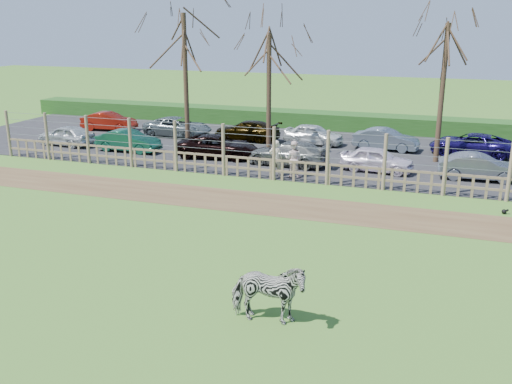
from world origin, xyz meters
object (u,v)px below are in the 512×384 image
(visitor_a, at_px, (276,158))
(car_10, at_px, (314,134))
(zebra, at_px, (268,293))
(car_1, at_px, (128,141))
(tree_mid, at_px, (269,64))
(car_12, at_px, (471,144))
(car_2, at_px, (218,146))
(crow, at_px, (504,211))
(car_11, at_px, (386,139))
(car_0, at_px, (66,135))
(car_8, at_px, (178,127))
(tree_left, at_px, (185,49))
(car_7, at_px, (109,121))
(car_4, at_px, (377,159))
(tree_right, at_px, (445,60))
(visitor_b, at_px, (293,159))
(car_3, at_px, (288,153))
(car_9, at_px, (247,131))
(car_5, at_px, (479,167))

(visitor_a, distance_m, car_10, 7.54)
(zebra, distance_m, car_1, 20.26)
(tree_mid, relative_size, car_12, 1.58)
(car_2, bearing_deg, crow, -116.12)
(tree_mid, distance_m, car_11, 7.90)
(car_0, xyz_separation_m, car_12, (22.44, 4.94, 0.00))
(car_10, relative_size, car_11, 0.97)
(car_1, relative_size, car_8, 0.84)
(tree_left, xyz_separation_m, zebra, (10.18, -16.98, -4.81))
(car_7, bearing_deg, zebra, -145.45)
(car_10, bearing_deg, zebra, -163.67)
(tree_mid, xyz_separation_m, visitor_a, (1.91, -4.91, -3.96))
(car_4, xyz_separation_m, car_8, (-13.03, 4.72, 0.00))
(car_8, bearing_deg, zebra, -147.39)
(tree_right, distance_m, visitor_b, 9.28)
(tree_right, relative_size, car_4, 2.09)
(visitor_a, height_order, car_12, visitor_a)
(tree_left, relative_size, car_3, 1.90)
(car_7, bearing_deg, car_3, -116.92)
(tree_left, xyz_separation_m, tree_right, (13.50, 1.50, -0.37))
(car_0, bearing_deg, crow, 84.25)
(tree_left, xyz_separation_m, visitor_a, (6.41, -3.91, -4.71))
(car_1, relative_size, car_9, 0.88)
(zebra, xyz_separation_m, car_4, (0.64, 15.48, -0.17))
(car_8, relative_size, car_10, 1.23)
(car_0, bearing_deg, car_1, 93.19)
(tree_mid, relative_size, car_3, 1.65)
(tree_left, bearing_deg, zebra, -59.06)
(car_8, xyz_separation_m, car_11, (12.90, 0.30, 0.00))
(tree_right, bearing_deg, car_1, -169.53)
(car_5, xyz_separation_m, car_8, (-17.70, 4.73, 0.00))
(car_2, relative_size, car_9, 1.04)
(zebra, xyz_separation_m, car_1, (-13.12, 15.44, -0.17))
(visitor_b, height_order, car_2, visitor_b)
(crow, relative_size, car_11, 0.07)
(crow, bearing_deg, car_10, 134.92)
(tree_mid, relative_size, car_11, 1.87)
(tree_left, relative_size, car_2, 1.82)
(car_4, relative_size, car_7, 0.97)
(tree_mid, height_order, zebra, tree_mid)
(car_2, distance_m, car_8, 6.42)
(zebra, xyz_separation_m, visitor_a, (-3.77, 13.07, 0.10))
(crow, height_order, car_10, car_10)
(tree_right, relative_size, car_1, 2.02)
(tree_left, height_order, car_10, tree_left)
(tree_left, relative_size, car_10, 2.24)
(tree_left, xyz_separation_m, car_12, (15.21, 3.62, -4.98))
(tree_left, relative_size, zebra, 4.12)
(zebra, relative_size, car_9, 0.46)
(car_11, bearing_deg, car_3, 146.32)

